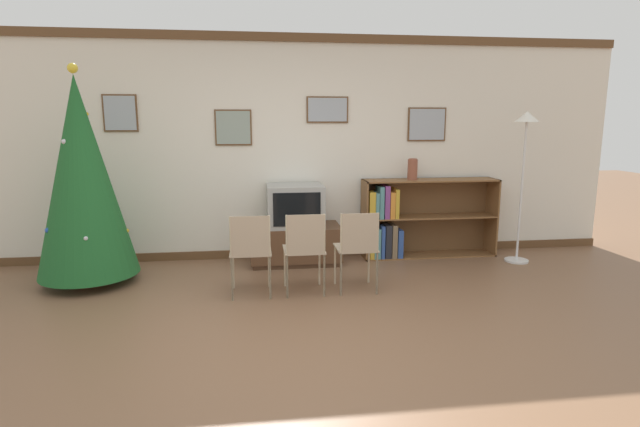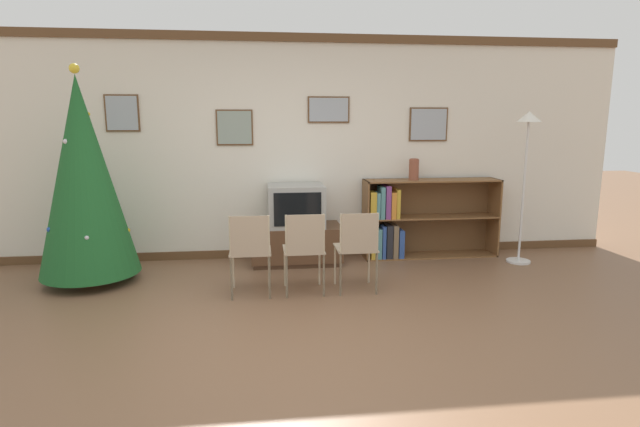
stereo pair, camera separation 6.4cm
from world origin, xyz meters
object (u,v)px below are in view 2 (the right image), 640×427
object	(u,v)px
folding_chair_left	(250,249)
bookshelf	(407,221)
television	(296,205)
vase	(414,169)
standing_lamp	(527,148)
tv_console	(296,244)
folding_chair_center	(304,248)
christmas_tree	(84,177)
folding_chair_right	(357,246)

from	to	relation	value
folding_chair_left	bookshelf	xyz separation A→B (m)	(1.92, 1.23, -0.02)
television	folding_chair_left	world-z (taller)	television
bookshelf	vase	xyz separation A→B (m)	(0.06, -0.01, 0.65)
standing_lamp	folding_chair_left	bearing A→B (deg)	-165.74
bookshelf	tv_console	bearing A→B (deg)	-175.34
folding_chair_center	standing_lamp	distance (m)	2.94
christmas_tree	television	world-z (taller)	christmas_tree
tv_console	bookshelf	world-z (taller)	bookshelf
folding_chair_center	vase	distance (m)	2.00
vase	christmas_tree	bearing A→B (deg)	-171.19
tv_console	folding_chair_right	bearing A→B (deg)	-64.91
christmas_tree	bookshelf	bearing A→B (deg)	9.12
folding_chair_center	standing_lamp	bearing A→B (deg)	16.91
folding_chair_right	bookshelf	world-z (taller)	bookshelf
christmas_tree	folding_chair_right	bearing A→B (deg)	-13.43
vase	bookshelf	bearing A→B (deg)	170.60
tv_console	folding_chair_left	xyz separation A→B (m)	(-0.52, -1.12, 0.24)
christmas_tree	folding_chair_left	xyz separation A→B (m)	(1.69, -0.65, -0.64)
tv_console	folding_chair_center	size ratio (longest dim) A/B	1.30
tv_console	standing_lamp	xyz separation A→B (m)	(2.67, -0.31, 1.15)
vase	television	bearing A→B (deg)	-175.86
tv_console	vase	size ratio (longest dim) A/B	4.07
tv_console	vase	xyz separation A→B (m)	(1.46, 0.10, 0.88)
television	christmas_tree	bearing A→B (deg)	-168.18
tv_console	folding_chair_left	size ratio (longest dim) A/B	1.30
folding_chair_left	bookshelf	size ratio (longest dim) A/B	0.49
vase	folding_chair_left	bearing A→B (deg)	-148.35
folding_chair_left	standing_lamp	size ratio (longest dim) A/B	0.46
folding_chair_right	vase	size ratio (longest dim) A/B	3.13
vase	standing_lamp	xyz separation A→B (m)	(1.22, -0.41, 0.27)
folding_chair_right	standing_lamp	world-z (taller)	standing_lamp
tv_console	television	size ratio (longest dim) A/B	1.62
television	folding_chair_center	world-z (taller)	television
folding_chair_center	vase	world-z (taller)	vase
tv_console	vase	bearing A→B (deg)	4.04
christmas_tree	vase	distance (m)	3.71
folding_chair_left	standing_lamp	xyz separation A→B (m)	(3.20, 0.81, 0.90)
television	tv_console	bearing A→B (deg)	90.00
christmas_tree	folding_chair_right	world-z (taller)	christmas_tree
tv_console	bookshelf	distance (m)	1.42
christmas_tree	folding_chair_center	xyz separation A→B (m)	(2.21, -0.65, -0.64)
folding_chair_right	vase	distance (m)	1.66
christmas_tree	television	xyz separation A→B (m)	(2.21, 0.46, -0.42)
christmas_tree	folding_chair_right	xyz separation A→B (m)	(2.74, -0.65, -0.64)
christmas_tree	folding_chair_center	bearing A→B (deg)	-16.45
folding_chair_left	folding_chair_center	distance (m)	0.52
folding_chair_left	folding_chair_right	xyz separation A→B (m)	(1.05, 0.00, 0.00)
tv_console	folding_chair_center	world-z (taller)	folding_chair_center
folding_chair_left	folding_chair_center	world-z (taller)	same
vase	standing_lamp	bearing A→B (deg)	-18.58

